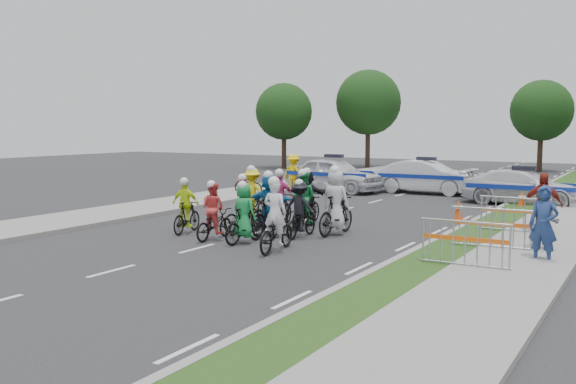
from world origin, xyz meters
The scene contains 33 objects.
ground centered at (0.00, 0.00, 0.00)m, with size 90.00×90.00×0.00m, color #28282B.
curb_right centered at (5.10, 5.00, 0.06)m, with size 0.20×60.00×0.12m, color gray.
grass_strip centered at (5.80, 5.00, 0.06)m, with size 1.20×60.00×0.11m, color #1F3E14.
sidewalk_right centered at (7.60, 5.00, 0.07)m, with size 2.40×60.00×0.13m, color gray.
sidewalk_left centered at (-6.50, 5.00, 0.07)m, with size 3.00×60.00×0.13m, color gray.
rider_0 centered at (1.96, 0.73, 0.64)m, with size 0.88×1.96×1.93m.
rider_1 centered at (0.64, 1.26, 0.67)m, with size 0.76×1.67×1.72m.
rider_2 centered at (-0.44, 1.31, 0.63)m, with size 0.71×1.66×1.68m.
rider_3 centered at (-1.77, 1.74, 0.65)m, with size 0.89×1.65×1.68m.
rider_4 centered at (1.49, 2.84, 0.66)m, with size 0.94×1.66×1.69m.
rider_5 centered at (0.50, 2.77, 0.80)m, with size 1.54×1.84×1.89m.
rider_6 centered at (-0.58, 3.03, 0.58)m, with size 0.93×1.80×1.75m.
rider_7 centered at (2.17, 3.75, 0.79)m, with size 0.89×1.98×2.05m.
rider_8 centered at (0.82, 4.25, 0.69)m, with size 0.84×1.89×1.87m.
rider_9 centered at (-0.03, 4.28, 0.71)m, with size 0.97×1.80×1.84m.
rider_10 centered at (-1.27, 4.54, 0.73)m, with size 1.13×1.94×1.90m.
rider_11 centered at (0.50, 5.09, 0.78)m, with size 1.49×1.78×1.85m.
police_car_0 centered at (-3.30, 14.70, 0.83)m, with size 1.95×4.85×1.65m, color silver.
police_car_1 centered at (0.80, 16.16, 0.78)m, with size 1.65×4.75×1.56m, color silver.
police_car_2 centered at (5.55, 14.04, 0.70)m, with size 1.96×4.82×1.40m, color silver.
spectator_0 centered at (8.07, 2.53, 0.92)m, with size 0.67×0.44×1.84m, color navy.
spectator_1 centered at (7.88, 3.79, 0.79)m, with size 0.77×0.60×1.58m, color #57585C.
spectator_2 centered at (7.43, 6.50, 0.92)m, with size 1.08×0.45×1.84m, color maroon.
marshal_hiviz centered at (-5.14, 14.00, 0.90)m, with size 1.16×0.67×1.80m, color yellow.
barrier_0 centered at (6.70, 0.97, 0.56)m, with size 2.00×0.50×1.12m, color #A5A8AD, non-canonical shape.
barrier_1 centered at (6.70, 3.46, 0.56)m, with size 2.00×0.50×1.12m, color #A5A8AD, non-canonical shape.
barrier_2 centered at (6.70, 6.31, 0.56)m, with size 2.00×0.50×1.12m, color #A5A8AD, non-canonical shape.
cone_0 centered at (4.48, 8.41, 0.34)m, with size 0.40×0.40×0.70m.
cone_1 centered at (5.75, 12.70, 0.34)m, with size 0.40×0.40×0.70m.
parked_bike centered at (-6.11, 11.49, 0.46)m, with size 0.61×1.74×0.92m, color black.
tree_0 centered at (-14.00, 28.00, 4.19)m, with size 4.20×4.20×6.30m.
tree_3 centered at (-9.00, 32.00, 4.89)m, with size 4.90×4.90×7.35m.
tree_4 centered at (3.00, 34.00, 4.19)m, with size 4.20×4.20×6.30m.
Camera 1 is at (10.36, -12.99, 3.21)m, focal length 40.00 mm.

